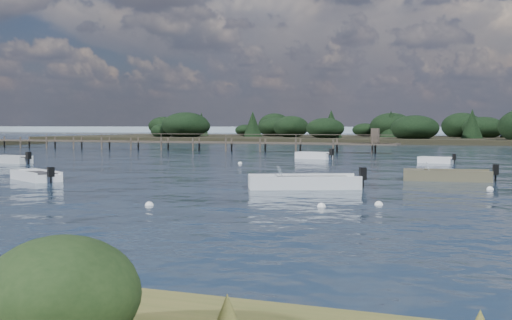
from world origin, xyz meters
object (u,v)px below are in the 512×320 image
at_px(tender_far_grey_b, 435,161).
at_px(dinghy_mid_grey, 36,178).
at_px(tender_far_white, 314,157).
at_px(tender_far_grey, 12,161).
at_px(dinghy_mid_white_b, 446,178).
at_px(dinghy_mid_white_a, 303,185).
at_px(jetty, 165,142).

distance_m(tender_far_grey_b, dinghy_mid_grey, 30.96).
xyz_separation_m(tender_far_grey_b, dinghy_mid_grey, (-18.93, -24.50, 0.00)).
height_order(tender_far_white, tender_far_grey, tender_far_white).
bearing_deg(dinghy_mid_white_b, dinghy_mid_white_a, -131.25).
height_order(dinghy_mid_white_a, dinghy_mid_grey, dinghy_mid_white_a).
relative_size(tender_far_white, dinghy_mid_white_a, 0.65).
bearing_deg(dinghy_mid_white_a, tender_far_grey_b, 80.62).
bearing_deg(dinghy_mid_white_a, jetty, 127.06).
bearing_deg(jetty, tender_far_white, -30.11).
xyz_separation_m(dinghy_mid_white_a, tender_far_grey_b, (3.87, 23.42, -0.03)).
relative_size(tender_far_white, tender_far_grey_b, 1.22).
height_order(tender_far_white, dinghy_mid_white_b, dinghy_mid_white_b).
xyz_separation_m(tender_far_grey, dinghy_mid_grey, (12.68, -12.22, -0.02)).
relative_size(tender_far_grey, jetty, 0.06).
bearing_deg(dinghy_mid_grey, tender_far_grey, 136.06).
bearing_deg(tender_far_grey, tender_far_white, 36.09).
bearing_deg(tender_far_white, jetty, 149.89).
distance_m(dinghy_mid_white_b, dinghy_mid_grey, 22.60).
bearing_deg(tender_far_grey, dinghy_mid_white_a, -21.87).
relative_size(tender_far_grey, tender_far_grey_b, 1.28).
bearing_deg(dinghy_mid_grey, tender_far_white, 73.64).
bearing_deg(dinghy_mid_white_a, tender_far_grey, 158.13).
bearing_deg(tender_far_grey_b, dinghy_mid_grey, -127.70).
xyz_separation_m(dinghy_mid_white_a, dinghy_mid_grey, (-15.07, -1.08, -0.03)).
bearing_deg(tender_far_grey, dinghy_mid_grey, -43.94).
relative_size(dinghy_mid_grey, jetty, 0.06).
bearing_deg(jetty, tender_far_grey_b, -25.41).
bearing_deg(dinghy_mid_white_a, tender_far_white, 105.05).
height_order(dinghy_mid_grey, jetty, jetty).
bearing_deg(dinghy_mid_grey, dinghy_mid_white_b, 20.73).
bearing_deg(tender_far_white, dinghy_mid_white_a, -74.95).
bearing_deg(tender_far_grey_b, dinghy_mid_white_b, -82.39).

